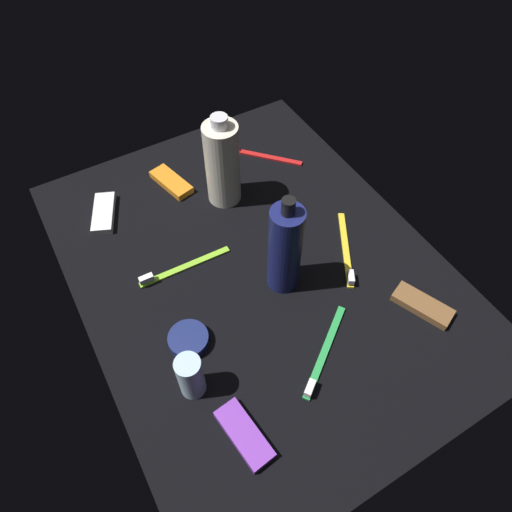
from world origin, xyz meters
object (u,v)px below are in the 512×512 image
Objects in this scene: bodywash_bottle at (222,164)px; lotion_bottle at (285,249)px; snack_bar_purple at (244,434)px; toothbrush_green at (323,355)px; snack_bar_brown at (422,305)px; cream_tin_left at (189,340)px; toothbrush_yellow at (346,252)px; snack_bar_orange at (171,182)px; toothbrush_red at (259,154)px; deodorant_stick at (191,376)px; toothbrush_lime at (180,268)px; snack_bar_white at (104,213)px.

lotion_bottle is at bearing 178.00° from bodywash_bottle.
lotion_bottle is 2.05× the size of snack_bar_purple.
lotion_bottle is 18.60cm from toothbrush_green.
cream_tin_left reaches higher than snack_bar_brown.
toothbrush_yellow is (-25.19, -12.98, -8.63)cm from bodywash_bottle.
bodywash_bottle is 1.94× the size of snack_bar_orange.
snack_bar_purple and snack_bar_brown have the same top height.
toothbrush_yellow is (-0.95, -13.82, -8.87)cm from lotion_bottle.
lotion_bottle is 35.12cm from snack_bar_orange.
bodywash_bottle is at bearing -151.31° from snack_bar_orange.
toothbrush_red is at bearing -44.39° from cream_tin_left.
toothbrush_green is 1.48× the size of snack_bar_purple.
snack_bar_purple is 18.00cm from cream_tin_left.
snack_bar_purple is (-10.47, -3.28, -3.82)cm from deodorant_stick.
toothbrush_lime is at bearing -14.18° from snack_bar_purple.
cream_tin_left is at bearing -4.82° from snack_bar_purple.
deodorant_stick reaches higher than snack_bar_brown.
bodywash_bottle is at bearing -38.00° from cream_tin_left.
bodywash_bottle is 42.11cm from deodorant_stick.
toothbrush_lime is at bearing 52.66° from lotion_bottle.
deodorant_stick is 0.88× the size of snack_bar_brown.
toothbrush_red reaches higher than snack_bar_white.
snack_bar_purple is (-52.40, 33.14, 0.14)cm from toothbrush_red.
lotion_bottle is at bearing -66.00° from deodorant_stick.
toothbrush_green is 0.96× the size of toothbrush_yellow.
bodywash_bottle is 14.86cm from snack_bar_orange.
lotion_bottle is at bearing 24.31° from snack_bar_brown.
bodywash_bottle reaches higher than snack_bar_orange.
toothbrush_green and toothbrush_red have the same top height.
lotion_bottle reaches higher than toothbrush_red.
toothbrush_lime is 22.93cm from snack_bar_orange.
deodorant_stick is at bearing 145.39° from bodywash_bottle.
snack_bar_purple is (-44.91, 20.49, -8.49)cm from bodywash_bottle.
cream_tin_left is (17.99, 0.55, 0.19)cm from snack_bar_purple.
toothbrush_green is at bearing 171.93° from snack_bar_orange.
bodywash_bottle is at bearing -84.10° from snack_bar_white.
toothbrush_red is 32.68cm from toothbrush_yellow.
toothbrush_yellow is 1.54× the size of snack_bar_orange.
lotion_bottle reaches higher than toothbrush_lime.
lotion_bottle is 21.21cm from toothbrush_lime.
snack_bar_orange is (8.97, 8.26, -8.49)cm from bodywash_bottle.
cream_tin_left is at bearing 161.25° from toothbrush_lime.
deodorant_stick reaches higher than cream_tin_left.
snack_bar_purple is (-19.72, 33.47, 0.14)cm from toothbrush_yellow.
toothbrush_lime is (-12.55, 16.16, -8.63)cm from bodywash_bottle.
toothbrush_red is 48.16cm from cream_tin_left.
toothbrush_lime and toothbrush_yellow have the same top height.
toothbrush_yellow is at bearing -66.04° from snack_bar_purple.
snack_bar_orange is (53.88, -12.23, 0.00)cm from snack_bar_purple.
toothbrush_red is 0.77× the size of toothbrush_lime.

